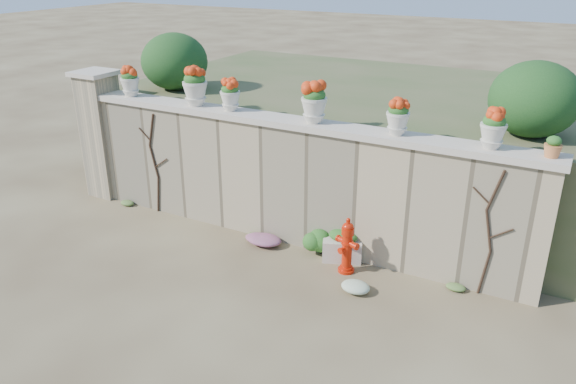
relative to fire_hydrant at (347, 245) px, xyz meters
The scene contains 21 objects.
ground 1.85m from the fire_hydrant, 136.32° to the right, with size 80.00×80.00×0.00m, color brown.
stone_wall 1.52m from the fire_hydrant, 156.52° to the left, with size 8.00×0.40×2.00m, color tan.
wall_cap 2.13m from the fire_hydrant, 156.52° to the left, with size 8.10×0.52×0.10m, color beige.
gate_pillar 5.53m from the fire_hydrant, behind, with size 0.72×0.72×2.48m.
raised_fill 4.02m from the fire_hydrant, 109.00° to the left, with size 9.00×6.00×2.00m, color #384C23.
back_shrub_left 5.27m from the fire_hydrant, 158.59° to the left, with size 1.30×1.30×1.10m, color #143814.
back_shrub_right 3.46m from the fire_hydrant, 39.95° to the left, with size 1.30×1.30×1.10m, color #143814.
vine_left 4.02m from the fire_hydrant, behind, with size 0.60×0.04×1.91m.
vine_right 2.03m from the fire_hydrant, 10.06° to the left, with size 0.60×0.04×1.91m.
fire_hydrant is the anchor object (origin of this frame).
planter_box 0.43m from the fire_hydrant, 122.77° to the left, with size 0.69×0.55×0.51m.
green_shrub 0.76m from the fire_hydrant, 158.73° to the left, with size 0.55×0.49×0.52m, color #1E5119.
magenta_clump 1.64m from the fire_hydrant, behind, with size 0.82×0.55×0.22m, color #C12699.
white_flowers 0.68m from the fire_hydrant, 53.18° to the right, with size 0.53×0.42×0.19m, color white.
urn_pot_0 4.99m from the fire_hydrant, behind, with size 0.34×0.34×0.54m.
urn_pot_1 3.72m from the fire_hydrant, 169.72° to the left, with size 0.42×0.42×0.66m.
urn_pot_2 3.11m from the fire_hydrant, 166.77° to the left, with size 0.33×0.33×0.52m.
urn_pot_3 2.21m from the fire_hydrant, 146.89° to the left, with size 0.40×0.40×0.63m.
urn_pot_4 2.04m from the fire_hydrant, 50.90° to the left, with size 0.34×0.34×0.53m.
urn_pot_5 2.66m from the fire_hydrant, 17.76° to the left, with size 0.35×0.35×0.54m.
terracotta_pot 3.12m from the fire_hydrant, 12.67° to the left, with size 0.23×0.23×0.27m.
Camera 1 is at (4.05, -5.75, 4.48)m, focal length 35.00 mm.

